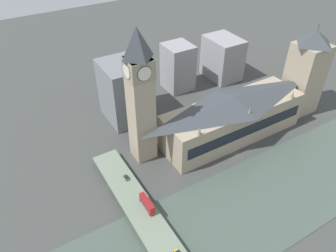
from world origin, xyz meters
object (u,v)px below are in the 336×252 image
object	(u,v)px
double_decker_bus_rear	(147,203)
clock_tower	(140,94)
parliament_hall	(233,117)
road_bridge	(165,248)
victoria_tower	(306,73)
car_southbound_mid	(126,177)

from	to	relation	value
double_decker_bus_rear	clock_tower	bearing A→B (deg)	-24.93
parliament_hall	road_bridge	world-z (taller)	parliament_hall
clock_tower	road_bridge	size ratio (longest dim) A/B	0.56
parliament_hall	double_decker_bus_rear	size ratio (longest dim) A/B	7.77
victoria_tower	double_decker_bus_rear	bearing A→B (deg)	101.31
clock_tower	victoria_tower	xyz separation A→B (m)	(-11.73, -109.88, -12.72)
parliament_hall	clock_tower	bearing A→B (deg)	77.49
road_bridge	double_decker_bus_rear	distance (m)	22.18
victoria_tower	double_decker_bus_rear	distance (m)	131.26
clock_tower	car_southbound_mid	xyz separation A→B (m)	(-15.67, 17.79, -35.17)
victoria_tower	car_southbound_mid	xyz separation A→B (m)	(-3.94, 127.67, -22.46)
double_decker_bus_rear	car_southbound_mid	bearing A→B (deg)	1.39
clock_tower	road_bridge	distance (m)	72.28
parliament_hall	clock_tower	size ratio (longest dim) A/B	1.16
double_decker_bus_rear	road_bridge	bearing A→B (deg)	171.60
clock_tower	car_southbound_mid	world-z (taller)	clock_tower
victoria_tower	double_decker_bus_rear	world-z (taller)	victoria_tower
clock_tower	victoria_tower	distance (m)	111.23
clock_tower	victoria_tower	bearing A→B (deg)	-96.09
victoria_tower	road_bridge	xyz separation A→B (m)	(-47.08, 130.35, -23.99)
clock_tower	double_decker_bus_rear	bearing A→B (deg)	155.07
clock_tower	car_southbound_mid	distance (m)	42.42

